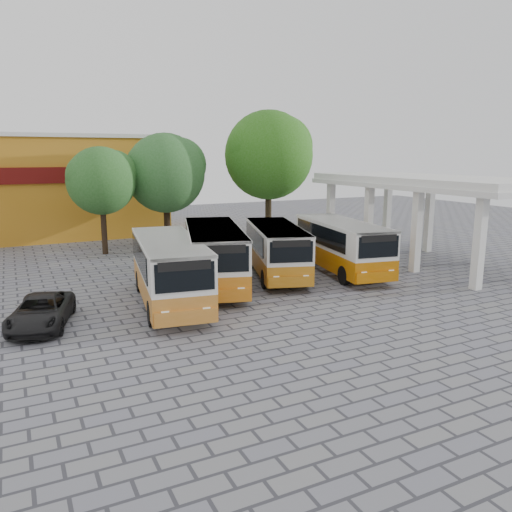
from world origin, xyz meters
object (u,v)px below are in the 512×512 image
bus_centre_right (276,247)px  parked_car (41,312)px  bus_far_left (169,267)px  bus_far_right (342,243)px  bus_centre_left (214,253)px

bus_centre_right → parked_car: bus_centre_right is taller
bus_far_left → bus_far_right: size_ratio=1.01×
bus_centre_left → bus_far_right: 7.79m
bus_centre_right → parked_car: bearing=-147.4°
bus_centre_left → parked_car: size_ratio=2.06×
bus_centre_right → parked_car: 12.87m
bus_centre_right → bus_far_right: bearing=4.9°
bus_far_right → bus_centre_left: bearing=-172.0°
bus_centre_left → bus_centre_right: bearing=25.8°
bus_centre_left → parked_car: bus_centre_left is taller
bus_far_left → bus_centre_right: 7.43m
parked_car → bus_centre_left: bearing=32.9°
bus_far_left → bus_centre_right: (6.94, 2.65, -0.10)m
bus_centre_left → bus_centre_right: 4.03m
bus_far_left → bus_far_right: (10.76, 1.77, -0.04)m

